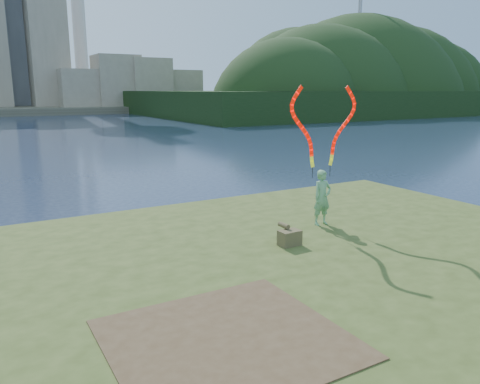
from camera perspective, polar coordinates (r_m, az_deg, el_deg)
ground at (r=10.71m, az=0.68°, el=-10.89°), size 320.00×320.00×0.00m
grassy_knoll at (r=8.85m, az=8.49°, el=-13.85°), size 20.00×18.00×0.80m
dirt_patch at (r=6.88m, az=-1.64°, el=-17.44°), size 3.20×3.00×0.02m
wooded_hill at (r=94.17m, az=13.64°, el=9.55°), size 78.00×50.00×63.00m
woman_with_ribbons at (r=12.08m, az=10.03°, el=2.80°), size 1.97×0.34×3.84m
canvas_bag at (r=10.61m, az=6.02°, el=-5.47°), size 0.49×0.56×0.46m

